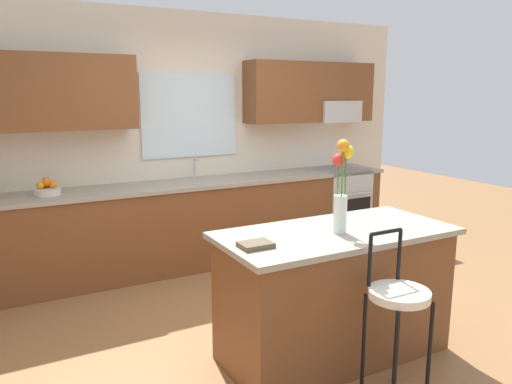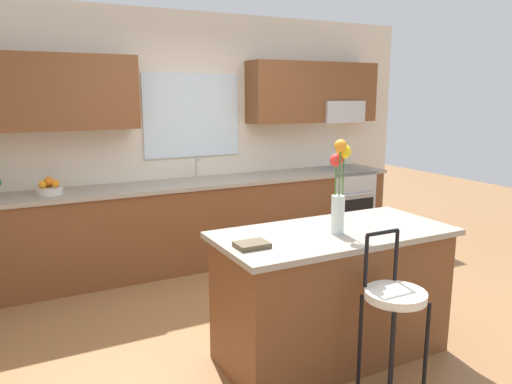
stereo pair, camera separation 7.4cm
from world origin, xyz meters
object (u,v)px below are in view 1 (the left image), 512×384
at_px(cookbook, 256,245).
at_px(fruit_bowl_oranges, 47,189).
at_px(oven_range, 338,205).
at_px(bar_stool_near, 398,302).
at_px(flower_vase, 342,185).
at_px(kitchen_island, 334,293).

bearing_deg(cookbook, fruit_bowl_oranges, 112.49).
height_order(oven_range, bar_stool_near, bar_stool_near).
bearing_deg(cookbook, flower_vase, 0.90).
distance_m(cookbook, fruit_bowl_oranges, 2.49).
bearing_deg(fruit_bowl_oranges, bar_stool_near, -60.27).
relative_size(kitchen_island, fruit_bowl_oranges, 6.89).
bearing_deg(bar_stool_near, flower_vase, 91.75).
bearing_deg(kitchen_island, flower_vase, -105.52).
bearing_deg(kitchen_island, cookbook, -173.98).
bearing_deg(fruit_bowl_oranges, flower_vase, -55.03).
height_order(cookbook, fruit_bowl_oranges, fruit_bowl_oranges).
bearing_deg(fruit_bowl_oranges, cookbook, -67.51).
relative_size(bar_stool_near, flower_vase, 1.65).
bearing_deg(oven_range, kitchen_island, -128.10).
distance_m(oven_range, bar_stool_near, 3.30).
height_order(bar_stool_near, cookbook, bar_stool_near).
bearing_deg(oven_range, flower_vase, -127.62).
height_order(kitchen_island, cookbook, cookbook).
distance_m(oven_range, cookbook, 3.34).
relative_size(flower_vase, cookbook, 3.17).
bearing_deg(bar_stool_near, oven_range, 58.41).
relative_size(kitchen_island, bar_stool_near, 1.59).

